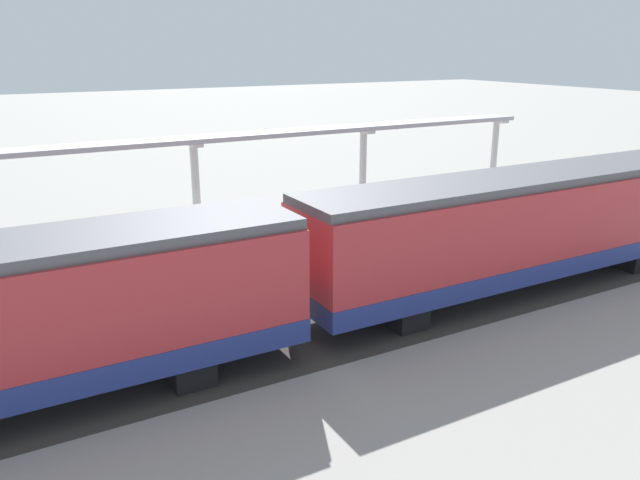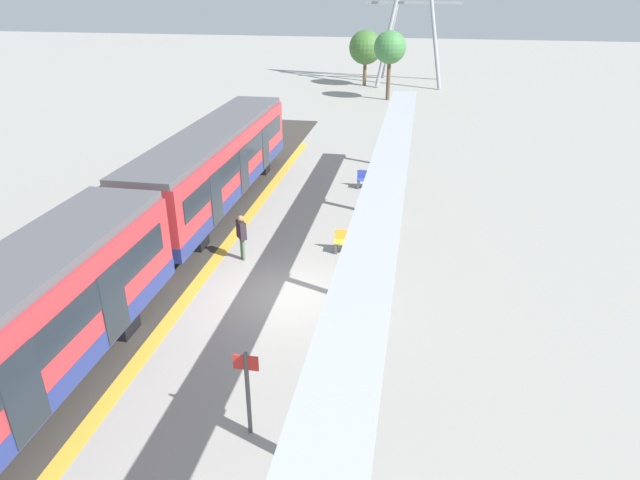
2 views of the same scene
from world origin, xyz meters
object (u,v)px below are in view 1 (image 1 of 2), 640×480
(train_near_carriage, at_px, (520,229))
(canopy_pillar_second, at_px, (363,178))
(canopy_pillar_nearest, at_px, (493,162))
(canopy_pillar_third, at_px, (197,197))
(passenger_waiting_near_edge, at_px, (172,280))
(bench_mid_platform, at_px, (95,267))
(platform_info_sign, at_px, (373,210))

(train_near_carriage, relative_size, canopy_pillar_second, 3.69)
(canopy_pillar_nearest, distance_m, canopy_pillar_second, 7.01)
(canopy_pillar_third, height_order, passenger_waiting_near_edge, canopy_pillar_third)
(train_near_carriage, bearing_deg, passenger_waiting_near_edge, 73.84)
(bench_mid_platform, relative_size, platform_info_sign, 0.69)
(train_near_carriage, xyz_separation_m, canopy_pillar_third, (7.96, 7.22, 0.14))
(canopy_pillar_third, height_order, bench_mid_platform, canopy_pillar_third)
(train_near_carriage, xyz_separation_m, passenger_waiting_near_edge, (2.81, 9.69, -0.75))
(train_near_carriage, bearing_deg, canopy_pillar_third, 42.24)
(canopy_pillar_second, relative_size, bench_mid_platform, 2.56)
(canopy_pillar_nearest, height_order, canopy_pillar_third, same)
(platform_info_sign, bearing_deg, canopy_pillar_nearest, -73.53)
(train_near_carriage, relative_size, platform_info_sign, 6.53)
(canopy_pillar_nearest, distance_m, passenger_waiting_near_edge, 17.15)
(platform_info_sign, height_order, passenger_waiting_near_edge, platform_info_sign)
(canopy_pillar_nearest, distance_m, platform_info_sign, 8.49)
(canopy_pillar_nearest, height_order, bench_mid_platform, canopy_pillar_nearest)
(canopy_pillar_second, height_order, platform_info_sign, canopy_pillar_second)
(platform_info_sign, xyz_separation_m, passenger_waiting_near_edge, (-2.75, 8.21, -0.24))
(train_near_carriage, bearing_deg, bench_mid_platform, 58.38)
(canopy_pillar_nearest, relative_size, passenger_waiting_near_edge, 2.24)
(canopy_pillar_nearest, xyz_separation_m, canopy_pillar_second, (0.00, 7.01, 0.00))
(canopy_pillar_nearest, distance_m, canopy_pillar_third, 13.87)
(bench_mid_platform, height_order, platform_info_sign, platform_info_sign)
(canopy_pillar_nearest, relative_size, canopy_pillar_second, 1.00)
(canopy_pillar_second, bearing_deg, platform_info_sign, 155.19)
(bench_mid_platform, bearing_deg, canopy_pillar_third, -72.25)
(canopy_pillar_third, xyz_separation_m, passenger_waiting_near_edge, (-5.15, 2.46, -0.89))
(passenger_waiting_near_edge, bearing_deg, canopy_pillar_nearest, -72.49)
(train_near_carriage, height_order, canopy_pillar_third, canopy_pillar_third)
(passenger_waiting_near_edge, bearing_deg, canopy_pillar_second, -61.07)
(canopy_pillar_nearest, bearing_deg, canopy_pillar_second, 90.00)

